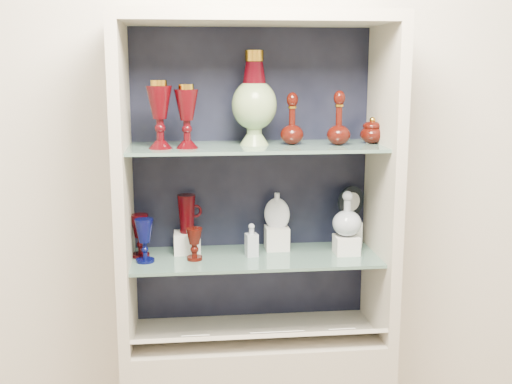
{
  "coord_description": "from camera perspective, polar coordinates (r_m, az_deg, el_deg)",
  "views": [
    {
      "loc": [
        -0.25,
        -0.77,
        1.76
      ],
      "look_at": [
        0.0,
        1.53,
        1.3
      ],
      "focal_mm": 45.0,
      "sensor_mm": 36.0,
      "label": 1
    }
  ],
  "objects": [
    {
      "name": "clear_round_decanter",
      "position": [
        2.45,
        8.1,
        -2.02
      ],
      "size": [
        0.14,
        0.14,
        0.17
      ],
      "primitive_type": null,
      "rotation": [
        0.0,
        0.0,
        0.39
      ],
      "color": "#A1ACBA",
      "rests_on": "riser_clear_round_decanter"
    },
    {
      "name": "cobalt_goblet",
      "position": [
        2.38,
        -9.87,
        -4.28
      ],
      "size": [
        0.08,
        0.08,
        0.16
      ],
      "primitive_type": null,
      "rotation": [
        0.0,
        0.0,
        0.17
      ],
      "color": "#060945",
      "rests_on": "shelf_lower"
    },
    {
      "name": "shelf_upper",
      "position": [
        2.35,
        -0.05,
        4.02
      ],
      "size": [
        0.92,
        0.34,
        0.01
      ],
      "primitive_type": "cube",
      "color": "slate",
      "rests_on": "cabinet_side_left"
    },
    {
      "name": "clear_square_bottle",
      "position": [
        2.42,
        -0.4,
        -4.27
      ],
      "size": [
        0.05,
        0.05,
        0.13
      ],
      "primitive_type": null,
      "rotation": [
        0.0,
        0.0,
        0.19
      ],
      "color": "#A1ACBA",
      "rests_on": "shelf_lower"
    },
    {
      "name": "wall_back",
      "position": [
        2.56,
        -0.54,
        3.15
      ],
      "size": [
        3.5,
        0.02,
        2.8
      ],
      "primitive_type": "cube",
      "color": "silver",
      "rests_on": "ground"
    },
    {
      "name": "riser_ruby_pitcher",
      "position": [
        2.48,
        -6.13,
        -4.49
      ],
      "size": [
        0.1,
        0.1,
        0.08
      ],
      "primitive_type": "cube",
      "color": "silver",
      "rests_on": "shelf_lower"
    },
    {
      "name": "enamel_urn",
      "position": [
        2.35,
        -0.15,
        8.35
      ],
      "size": [
        0.2,
        0.2,
        0.34
      ],
      "primitive_type": null,
      "rotation": [
        0.0,
        0.0,
        -0.28
      ],
      "color": "#0D4C26",
      "rests_on": "shelf_upper"
    },
    {
      "name": "label_card_2",
      "position": [
        2.45,
        7.47,
        -12.0
      ],
      "size": [
        0.1,
        0.06,
        0.03
      ],
      "primitive_type": "cube",
      "rotation": [
        -0.44,
        0.0,
        0.0
      ],
      "color": "white",
      "rests_on": "label_ledge"
    },
    {
      "name": "cabinet_top_cap",
      "position": [
        2.32,
        0.0,
        15.21
      ],
      "size": [
        1.0,
        0.4,
        0.04
      ],
      "primitive_type": "cube",
      "color": "beige",
      "rests_on": "cabinet_side_left"
    },
    {
      "name": "ruby_goblet_small",
      "position": [
        2.38,
        -5.5,
        -4.63
      ],
      "size": [
        0.07,
        0.07,
        0.12
      ],
      "primitive_type": null,
      "rotation": [
        0.0,
        0.0,
        -0.16
      ],
      "color": "#430F08",
      "rests_on": "shelf_lower"
    },
    {
      "name": "label_ledge",
      "position": [
        2.41,
        0.29,
        -12.74
      ],
      "size": [
        0.92,
        0.17,
        0.09
      ],
      "primitive_type": "cube",
      "rotation": [
        -0.44,
        0.0,
        0.0
      ],
      "color": "beige",
      "rests_on": "cabinet_base"
    },
    {
      "name": "flat_flask",
      "position": [
        2.48,
        1.88,
        -1.55
      ],
      "size": [
        0.11,
        0.07,
        0.14
      ],
      "primitive_type": null,
      "rotation": [
        0.0,
        0.0,
        -0.3
      ],
      "color": "silver",
      "rests_on": "riser_flat_flask"
    },
    {
      "name": "riser_cameo_medallion",
      "position": [
        2.59,
        8.35,
        -3.63
      ],
      "size": [
        0.08,
        0.08,
        0.1
      ],
      "primitive_type": "cube",
      "color": "silver",
      "rests_on": "shelf_lower"
    },
    {
      "name": "ruby_pitcher",
      "position": [
        2.45,
        -6.18,
        -1.94
      ],
      "size": [
        0.12,
        0.09,
        0.15
      ],
      "primitive_type": null,
      "rotation": [
        0.0,
        0.0,
        0.26
      ],
      "color": "#3F0509",
      "rests_on": "riser_ruby_pitcher"
    },
    {
      "name": "riser_flat_flask",
      "position": [
        2.51,
        1.86,
        -4.11
      ],
      "size": [
        0.09,
        0.09,
        0.09
      ],
      "primitive_type": "cube",
      "color": "silver",
      "rests_on": "shelf_lower"
    },
    {
      "name": "label_card_0",
      "position": [
        2.39,
        -5.4,
        -12.6
      ],
      "size": [
        0.1,
        0.06,
        0.03
      ],
      "primitive_type": "cube",
      "rotation": [
        -0.44,
        0.0,
        0.0
      ],
      "color": "white",
      "rests_on": "label_ledge"
    },
    {
      "name": "shelf_lower",
      "position": [
        2.44,
        -0.05,
        -5.82
      ],
      "size": [
        0.92,
        0.34,
        0.01
      ],
      "primitive_type": "cube",
      "color": "slate",
      "rests_on": "cabinet_side_left"
    },
    {
      "name": "riser_clear_round_decanter",
      "position": [
        2.48,
        8.03,
        -4.67
      ],
      "size": [
        0.09,
        0.09,
        0.07
      ],
      "primitive_type": "cube",
      "color": "silver",
      "rests_on": "shelf_lower"
    },
    {
      "name": "ruby_decanter_a",
      "position": [
        2.37,
        7.39,
        6.84
      ],
      "size": [
        0.11,
        0.11,
        0.22
      ],
      "primitive_type": null,
      "rotation": [
        0.0,
        0.0,
        -0.25
      ],
      "color": "#430F08",
      "rests_on": "shelf_upper"
    },
    {
      "name": "cabinet_back_panel",
      "position": [
        2.54,
        -0.47,
        1.38
      ],
      "size": [
        0.98,
        0.02,
        1.15
      ],
      "primitive_type": "cube",
      "color": "black",
      "rests_on": "cabinet_base"
    },
    {
      "name": "pedestal_lamp_left",
      "position": [
        2.27,
        -6.18,
        6.7
      ],
      "size": [
        0.1,
        0.1,
        0.22
      ],
      "primitive_type": null,
      "rotation": [
        0.0,
        0.0,
        -0.17
      ],
      "color": "#3F0509",
      "rests_on": "shelf_upper"
    },
    {
      "name": "pedestal_lamp_right",
      "position": [
        2.27,
        -8.56,
        6.81
      ],
      "size": [
        0.11,
        0.11,
        0.24
      ],
      "primitive_type": null,
      "rotation": [
        0.0,
        0.0,
        -0.22
      ],
      "color": "#3F0509",
      "rests_on": "shelf_upper"
    },
    {
      "name": "label_card_3",
      "position": [
        2.42,
        2.98,
        -12.28
      ],
      "size": [
        0.1,
        0.06,
        0.03
      ],
      "primitive_type": "cube",
      "rotation": [
        -0.44,
        0.0,
        0.0
      ],
      "color": "white",
      "rests_on": "label_ledge"
    },
    {
      "name": "cameo_medallion",
      "position": [
        2.56,
        8.43,
        -0.98
      ],
      "size": [
        0.13,
        0.09,
        0.15
      ],
      "primitive_type": null,
      "rotation": [
        0.0,
        0.0,
        0.43
      ],
      "color": "black",
      "rests_on": "riser_cameo_medallion"
    },
    {
      "name": "cabinet_side_right",
      "position": [
        2.45,
        11.23,
        0.81
      ],
      "size": [
        0.04,
        0.4,
        1.15
      ],
      "primitive_type": "cube",
      "color": "beige",
      "rests_on": "cabinet_base"
    },
    {
      "name": "cabinet_side_left",
      "position": [
        2.35,
        -11.72,
        0.35
      ],
      "size": [
        0.04,
        0.4,
        1.15
      ],
      "primitive_type": "cube",
      "color": "beige",
      "rests_on": "cabinet_base"
    },
    {
      "name": "label_card_1",
      "position": [
        2.41,
        0.61,
        -12.4
      ],
      "size": [
        0.1,
        0.06,
        0.03
      ],
      "primitive_type": "cube",
      "rotation": [
        -0.44,
        0.0,
        0.0
      ],
      "color": "white",
      "rests_on": "label_ledge"
    },
    {
      "name": "ruby_decanter_b",
      "position": [
        2.37,
        3.23,
        6.67
      ],
      "size": [
        0.11,
        0.11,
        0.2
      ],
      "primitive_type": null,
      "rotation": [
        0.0,
        0.0,
        -0.4
      ],
      "color": "#430F08",
      "rests_on": "shelf_upper"
    },
    {
      "name": "lidded_bowl",
      "position": [
        2.44,
        10.29,
        5.45
      ],
      "size": [
        0.11,
        0.11,
        0.1
      ],
      "primitive_type": null,
      "rotation": [
        0.0,
        0.0,
        0.21
      ],
      "color": "#430F08",
      "rests_on": "shelf_upper"
    },
    {
      "name": "ruby_goblet_tall",
      "position": [
        2.44,
        -10.28,
        -3.84
      ],
      "size": [
        0.09,
        0.09,
        0.16
      ],
      "primitive_type": null,
      "rotation": [
        0.0,
        0.0,
        0.42
      ],
      "color": "#3F0509",
      "rests_on": "shelf_lower"
    }
  ]
}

